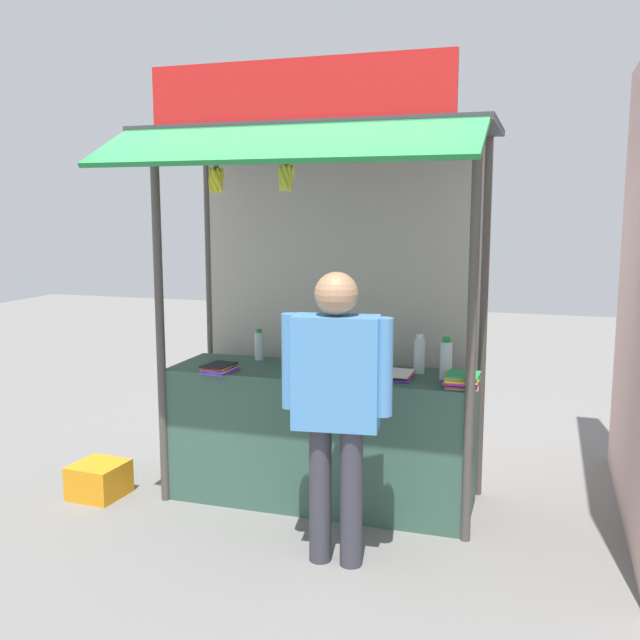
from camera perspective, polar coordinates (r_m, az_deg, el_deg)
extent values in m
plane|color=slate|center=(5.17, 0.00, -14.16)|extent=(20.00, 20.00, 0.00)
cube|color=#385B4C|center=(5.01, 0.00, -9.25)|extent=(2.08, 0.63, 0.93)
cylinder|color=#4C4742|center=(4.96, -12.63, -0.34)|extent=(0.06, 0.06, 2.50)
cylinder|color=#4C4742|center=(4.32, 11.99, -1.66)|extent=(0.06, 0.06, 2.50)
cylinder|color=#4C4742|center=(5.63, -8.73, 0.82)|extent=(0.06, 0.06, 2.50)
cylinder|color=#4C4742|center=(5.07, 12.85, -0.16)|extent=(0.06, 0.06, 2.50)
cube|color=#B7B2A8|center=(5.26, 1.49, 0.09)|extent=(2.04, 0.04, 2.45)
cube|color=#3F3F44|center=(4.77, -0.11, 14.79)|extent=(2.28, 0.97, 0.04)
cube|color=#1E7A38|center=(4.06, -3.35, 13.90)|extent=(2.24, 0.51, 0.26)
cube|color=red|center=(4.38, -1.92, 17.89)|extent=(1.87, 0.04, 0.35)
cylinder|color=#59544C|center=(4.39, -1.68, 13.99)|extent=(1.98, 0.02, 0.02)
cylinder|color=silver|center=(4.84, 7.91, -2.84)|extent=(0.07, 0.07, 0.24)
cylinder|color=white|center=(4.82, 7.94, -1.28)|extent=(0.05, 0.05, 0.03)
cylinder|color=silver|center=(4.85, 1.98, -2.85)|extent=(0.07, 0.07, 0.22)
cylinder|color=white|center=(4.82, 1.98, -1.39)|extent=(0.05, 0.05, 0.03)
cylinder|color=silver|center=(4.69, 10.00, -3.21)|extent=(0.08, 0.08, 0.25)
cylinder|color=#198C33|center=(4.66, 10.05, -1.52)|extent=(0.05, 0.05, 0.03)
cylinder|color=silver|center=(5.24, -4.89, -2.10)|extent=(0.06, 0.06, 0.20)
cylinder|color=#198C33|center=(5.22, -4.90, -0.87)|extent=(0.04, 0.04, 0.03)
cube|color=white|center=(4.55, 11.27, -5.12)|extent=(0.21, 0.24, 0.01)
cube|color=red|center=(4.54, 11.17, -5.00)|extent=(0.22, 0.24, 0.01)
cube|color=green|center=(4.55, 11.23, -4.88)|extent=(0.22, 0.24, 0.01)
cube|color=purple|center=(4.53, 11.25, -4.86)|extent=(0.21, 0.24, 0.01)
cube|color=purple|center=(4.53, 11.13, -4.75)|extent=(0.20, 0.23, 0.01)
cube|color=yellow|center=(4.52, 11.31, -4.63)|extent=(0.20, 0.23, 0.01)
cube|color=white|center=(4.54, 11.25, -4.44)|extent=(0.22, 0.25, 0.01)
cube|color=orange|center=(4.53, 11.18, -4.37)|extent=(0.22, 0.24, 0.01)
cube|color=green|center=(4.51, 11.33, -4.28)|extent=(0.20, 0.23, 0.01)
cube|color=purple|center=(4.89, -7.94, -4.09)|extent=(0.20, 0.25, 0.01)
cube|color=blue|center=(4.89, -8.07, -3.98)|extent=(0.18, 0.24, 0.01)
cube|color=white|center=(4.90, -7.98, -3.87)|extent=(0.19, 0.24, 0.01)
cube|color=blue|center=(4.89, -8.05, -3.81)|extent=(0.18, 0.24, 0.01)
cube|color=red|center=(4.89, -8.09, -3.72)|extent=(0.19, 0.25, 0.01)
cube|color=orange|center=(4.90, -7.95, -3.61)|extent=(0.18, 0.24, 0.01)
cube|color=black|center=(4.88, -8.07, -3.56)|extent=(0.20, 0.25, 0.01)
cube|color=blue|center=(4.68, 6.15, -4.61)|extent=(0.21, 0.27, 0.01)
cube|color=purple|center=(4.68, 6.19, -4.50)|extent=(0.19, 0.25, 0.01)
cube|color=black|center=(4.67, 6.05, -4.41)|extent=(0.19, 0.25, 0.01)
cube|color=red|center=(4.68, 6.23, -4.29)|extent=(0.19, 0.26, 0.01)
cube|color=white|center=(4.67, 6.15, -4.21)|extent=(0.19, 0.26, 0.01)
cylinder|color=#332D23|center=(4.42, -2.70, 13.21)|extent=(0.01, 0.01, 0.09)
cylinder|color=olive|center=(4.41, -2.69, 12.40)|extent=(0.04, 0.04, 0.04)
ellipsoid|color=yellow|center=(4.40, -2.45, 11.20)|extent=(0.04, 0.07, 0.17)
ellipsoid|color=yellow|center=(4.43, -2.33, 11.25)|extent=(0.09, 0.07, 0.17)
ellipsoid|color=yellow|center=(4.43, -2.61, 11.22)|extent=(0.09, 0.04, 0.17)
ellipsoid|color=yellow|center=(4.42, -2.97, 11.22)|extent=(0.05, 0.09, 0.17)
ellipsoid|color=yellow|center=(4.40, -3.10, 11.26)|extent=(0.07, 0.09, 0.17)
ellipsoid|color=yellow|center=(4.38, -2.93, 11.26)|extent=(0.09, 0.05, 0.17)
ellipsoid|color=yellow|center=(4.39, -2.63, 11.22)|extent=(0.07, 0.06, 0.18)
cylinder|color=#332D23|center=(4.60, -8.30, 12.88)|extent=(0.01, 0.01, 0.10)
cylinder|color=olive|center=(4.59, -8.29, 12.04)|extent=(0.04, 0.04, 0.04)
ellipsoid|color=yellow|center=(4.58, -8.03, 10.95)|extent=(0.04, 0.08, 0.17)
ellipsoid|color=yellow|center=(4.60, -7.95, 10.98)|extent=(0.09, 0.07, 0.17)
ellipsoid|color=yellow|center=(4.61, -8.21, 10.93)|extent=(0.08, 0.05, 0.17)
ellipsoid|color=yellow|center=(4.61, -8.48, 10.94)|extent=(0.06, 0.08, 0.17)
ellipsoid|color=yellow|center=(4.59, -8.62, 10.97)|extent=(0.06, 0.09, 0.17)
ellipsoid|color=yellow|center=(4.57, -8.48, 10.97)|extent=(0.09, 0.05, 0.17)
ellipsoid|color=yellow|center=(4.56, -8.21, 11.00)|extent=(0.09, 0.07, 0.17)
cylinder|color=#383842|center=(4.22, 0.02, -13.69)|extent=(0.13, 0.13, 0.80)
cylinder|color=#383842|center=(4.17, 2.51, -13.97)|extent=(0.13, 0.13, 0.80)
cube|color=#4C8CCC|center=(3.98, 1.29, -4.20)|extent=(0.50, 0.26, 0.64)
cylinder|color=#4C8CCC|center=(4.05, -2.35, -3.28)|extent=(0.10, 0.10, 0.54)
cylinder|color=#4C8CCC|center=(3.90, 5.07, -3.76)|extent=(0.10, 0.10, 0.54)
sphere|color=tan|center=(3.90, 1.31, 2.10)|extent=(0.24, 0.24, 0.24)
cube|color=orange|center=(5.43, -17.19, -12.06)|extent=(0.36, 0.36, 0.24)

